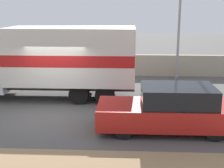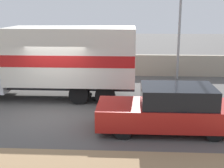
# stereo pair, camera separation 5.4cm
# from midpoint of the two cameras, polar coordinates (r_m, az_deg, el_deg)

# --- Properties ---
(ground_plane) EXTENTS (80.00, 80.00, 0.00)m
(ground_plane) POSITION_cam_midpoint_polar(r_m,az_deg,el_deg) (12.40, -10.99, -5.45)
(ground_plane) COLOR #514F4C
(stone_wall_backdrop) EXTENTS (60.00, 0.35, 1.27)m
(stone_wall_backdrop) POSITION_cam_midpoint_polar(r_m,az_deg,el_deg) (19.33, -5.76, 3.56)
(stone_wall_backdrop) COLOR #A39984
(stone_wall_backdrop) RESTS_ON ground_plane
(box_truck) EXTENTS (7.80, 2.59, 3.21)m
(box_truck) POSITION_cam_midpoint_polar(r_m,az_deg,el_deg) (14.30, -10.43, 4.60)
(box_truck) COLOR silver
(box_truck) RESTS_ON ground_plane
(car_hatchback) EXTENTS (4.56, 1.85, 1.54)m
(car_hatchback) POSITION_cam_midpoint_polar(r_m,az_deg,el_deg) (10.57, 10.52, -4.55)
(car_hatchback) COLOR #B21E19
(car_hatchback) RESTS_ON ground_plane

